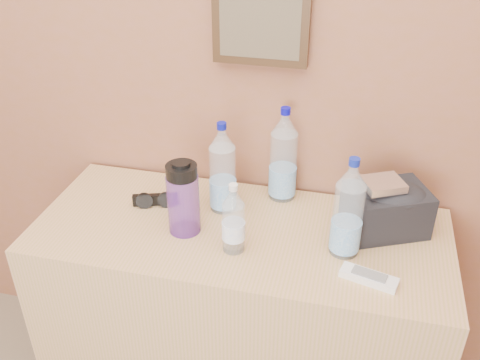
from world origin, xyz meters
name	(u,v)px	position (x,y,z in m)	size (l,w,h in m)	color
picture_frame	(261,24)	(0.13, 1.98, 1.40)	(0.30, 0.03, 0.25)	#382311
dresser	(240,322)	(0.13, 1.71, 0.41)	(1.32, 0.55, 0.82)	#A88748
pet_large_b	(283,159)	(0.23, 1.93, 0.97)	(0.09, 0.09, 0.33)	silver
pet_large_c	(223,172)	(0.05, 1.81, 0.96)	(0.09, 0.09, 0.31)	white
pet_large_d	(348,213)	(0.46, 1.67, 0.96)	(0.09, 0.09, 0.32)	silver
pet_small	(234,222)	(0.14, 1.60, 0.92)	(0.07, 0.07, 0.23)	white
nalgene_bottle	(183,198)	(-0.03, 1.66, 0.94)	(0.10, 0.10, 0.24)	#642FA0
sunglasses	(156,200)	(-0.18, 1.78, 0.84)	(0.15, 0.06, 0.04)	black
ac_remote	(369,278)	(0.54, 1.56, 0.83)	(0.16, 0.05, 0.02)	beige
toiletry_bag	(386,207)	(0.58, 1.82, 0.90)	(0.24, 0.17, 0.16)	black
foil_packet	(383,184)	(0.55, 1.80, 1.00)	(0.12, 0.10, 0.02)	silver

